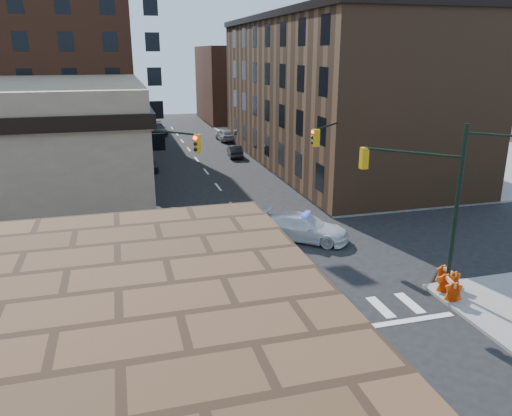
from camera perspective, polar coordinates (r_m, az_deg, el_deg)
ground at (r=28.38m, az=2.00°, el=-5.68°), size 140.00×140.00×0.00m
sidewalk_ne at (r=66.32m, az=12.71°, el=7.41°), size 34.00×54.50×0.15m
apartment_block at (r=65.76m, az=-25.83°, el=16.54°), size 25.00×25.00×24.00m
commercial_row_ne at (r=51.95m, az=8.56°, el=12.68°), size 14.00×34.00×14.00m
filler_nw at (r=87.32m, az=-21.41°, el=14.23°), size 20.00×18.00×16.00m
filler_ne at (r=85.88m, az=-0.63°, el=14.00°), size 16.00×16.00×12.00m
signal_pole_se at (r=24.72m, az=19.56°, el=1.11°), size 5.40×5.27×8.00m
signal_pole_nw at (r=31.04m, az=-11.31°, el=4.44°), size 3.58×3.67×8.00m
signal_pole_ne at (r=33.89m, az=8.86°, el=5.66°), size 3.67×3.58×8.00m
tree_ne_near at (r=53.71m, az=1.42°, el=9.24°), size 3.00×3.00×4.85m
tree_ne_far at (r=61.34m, az=-0.77°, el=10.27°), size 3.00×3.00×4.85m
police_car at (r=30.85m, az=5.49°, el=-2.22°), size 5.76×5.15×1.61m
pickup at (r=33.70m, az=-11.09°, el=-1.01°), size 5.11×3.16×1.32m
parked_car_wnear at (r=50.00m, az=-12.27°, el=4.94°), size 2.02×4.03×1.32m
parked_car_wfar at (r=57.23m, az=-12.83°, el=6.56°), size 1.90×4.72×1.52m
parked_car_wdeep at (r=71.87m, az=-11.22°, el=8.84°), size 2.59×5.68×1.61m
parked_car_enear at (r=55.36m, az=-2.44°, el=6.50°), size 1.76×4.08×1.31m
parked_car_efar at (r=65.83m, az=-3.51°, el=8.37°), size 2.01×4.75×1.60m
pedestrian_a at (r=32.55m, az=-12.19°, el=-1.18°), size 0.66×0.49×1.64m
pedestrian_b at (r=34.87m, az=-19.84°, el=-0.55°), size 0.86×0.69×1.68m
pedestrian_c at (r=35.16m, az=-19.91°, el=-0.21°), size 1.17×0.60×1.91m
barrel_road at (r=31.32m, az=1.74°, el=-2.34°), size 0.79×0.79×1.09m
barrel_bank at (r=32.39m, az=-10.33°, el=-2.09°), size 0.68×0.68×0.93m
barricade_se_a at (r=26.44m, az=21.08°, el=-7.38°), size 0.62×1.13×0.82m
barricade_se_b at (r=25.19m, az=21.22°, el=-8.55°), size 0.86×1.32×0.91m
barricade_nw_a at (r=32.36m, az=-15.54°, el=-2.24°), size 1.23×0.69×0.89m
barricade_nw_b at (r=33.75m, az=-17.96°, el=-1.53°), size 1.41×0.78×1.02m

